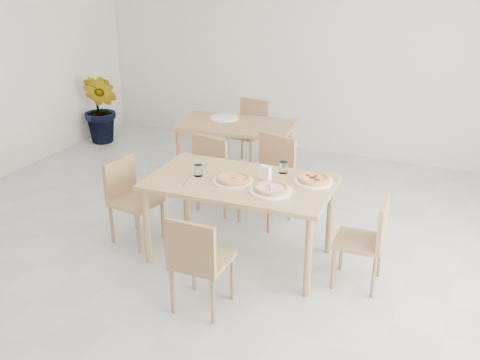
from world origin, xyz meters
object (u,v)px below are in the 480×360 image
at_px(pizza_pepperoni, 313,179).
at_px(potted_plant, 102,109).
at_px(plate_margherita, 233,181).
at_px(chair_back_s, 217,167).
at_px(plate_empty, 224,118).
at_px(main_table, 240,189).
at_px(pizza_margherita, 233,179).
at_px(napkin_holder, 265,174).
at_px(second_table, 235,132).
at_px(chair_east, 369,237).
at_px(pizza_mushroom, 271,188).
at_px(chair_west, 129,194).
at_px(tumbler_a, 283,167).
at_px(chair_south, 197,258).
at_px(chair_back_n, 250,128).
at_px(tumbler_b, 198,170).
at_px(chair_north, 270,173).
at_px(plate_pepperoni, 313,181).
at_px(plate_mushroom, 271,191).

relative_size(pizza_pepperoni, potted_plant, 0.35).
distance_m(plate_margherita, chair_back_s, 1.05).
height_order(plate_margherita, plate_empty, same).
xyz_separation_m(main_table, pizza_margherita, (-0.04, -0.05, 0.11)).
xyz_separation_m(napkin_holder, second_table, (-0.93, 1.41, -0.16)).
distance_m(chair_east, pizza_pepperoni, 0.67).
distance_m(second_table, potted_plant, 2.43).
bearing_deg(pizza_mushroom, chair_west, 179.48).
height_order(chair_west, tumbler_a, tumbler_a).
bearing_deg(second_table, chair_south, -80.05).
height_order(pizza_pepperoni, chair_back_n, chair_back_n).
height_order(tumbler_b, napkin_holder, napkin_holder).
bearing_deg(chair_south, plate_margherita, -84.66).
bearing_deg(chair_north, plate_empty, 153.09).
bearing_deg(plate_pepperoni, tumbler_b, -164.07).
distance_m(chair_north, chair_west, 1.41).
bearing_deg(second_table, napkin_holder, -64.79).
relative_size(second_table, plate_empty, 4.23).
distance_m(main_table, chair_back_s, 1.01).
xyz_separation_m(plate_mushroom, pizza_mushroom, (0.00, 0.00, 0.02)).
relative_size(plate_pepperoni, napkin_holder, 2.54).
height_order(pizza_pepperoni, plate_empty, pizza_pepperoni).
relative_size(chair_west, pizza_margherita, 2.13).
relative_size(chair_west, second_table, 0.57).
height_order(pizza_mushroom, tumbler_b, tumbler_b).
bearing_deg(chair_west, pizza_pepperoni, -71.53).
height_order(plate_pepperoni, napkin_holder, napkin_holder).
bearing_deg(napkin_holder, plate_pepperoni, 38.41).
bearing_deg(potted_plant, tumbler_a, -28.22).
height_order(chair_north, pizza_pepperoni, chair_north).
height_order(chair_west, pizza_margherita, pizza_margherita).
height_order(plate_mushroom, pizza_margherita, pizza_margherita).
bearing_deg(chair_back_n, main_table, -59.85).
bearing_deg(plate_mushroom, plate_pepperoni, 52.86).
bearing_deg(plate_empty, chair_east, -37.96).
height_order(plate_pepperoni, tumbler_a, tumbler_a).
height_order(chair_north, plate_mushroom, chair_north).
xyz_separation_m(main_table, second_table, (-0.74, 1.51, -0.02)).
xyz_separation_m(chair_south, chair_back_n, (-0.92, 3.09, 0.01)).
bearing_deg(plate_empty, tumbler_b, -71.59).
xyz_separation_m(chair_east, plate_mushroom, (-0.80, -0.13, 0.31)).
xyz_separation_m(chair_north, potted_plant, (-3.04, 1.28, -0.01)).
bearing_deg(pizza_pepperoni, chair_east, -20.70).
bearing_deg(pizza_mushroom, chair_south, -110.08).
height_order(chair_east, tumbler_a, tumbler_a).
relative_size(chair_east, chair_back_n, 0.93).
bearing_deg(chair_back_s, potted_plant, -17.11).
distance_m(chair_north, napkin_holder, 0.84).
height_order(tumbler_a, plate_empty, tumbler_a).
xyz_separation_m(chair_back_s, potted_plant, (-2.47, 1.34, 0.00)).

